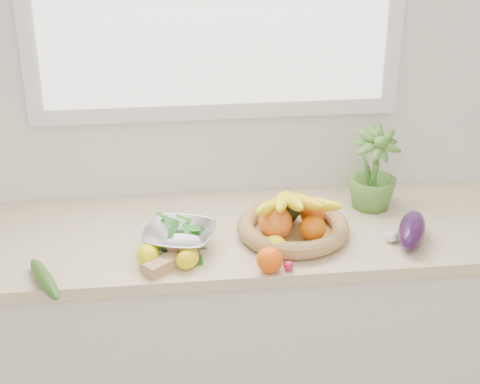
{
  "coord_description": "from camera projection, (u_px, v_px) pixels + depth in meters",
  "views": [
    {
      "loc": [
        -0.2,
        -0.23,
        2.09
      ],
      "look_at": [
        0.05,
        1.93,
        1.05
      ],
      "focal_mm": 55.0,
      "sensor_mm": 36.0,
      "label": 1
    }
  ],
  "objects": [
    {
      "name": "cucumber",
      "position": [
        44.0,
        279.0,
        2.17
      ],
      "size": [
        0.14,
        0.25,
        0.05
      ],
      "primitive_type": "ellipsoid",
      "rotation": [
        0.0,
        0.0,
        0.41
      ],
      "color": "#245218",
      "rests_on": "countertop"
    },
    {
      "name": "lemon_c",
      "position": [
        276.0,
        246.0,
        2.32
      ],
      "size": [
        0.1,
        0.11,
        0.07
      ],
      "primitive_type": "ellipsoid",
      "rotation": [
        0.0,
        0.0,
        0.59
      ],
      "color": "#FFEF0D",
      "rests_on": "countertop"
    },
    {
      "name": "back_wall",
      "position": [
        215.0,
        76.0,
        2.56
      ],
      "size": [
        4.5,
        0.02,
        2.7
      ],
      "primitive_type": "cube",
      "color": "white",
      "rests_on": "ground"
    },
    {
      "name": "lemon_b",
      "position": [
        187.0,
        259.0,
        2.25
      ],
      "size": [
        0.1,
        0.1,
        0.06
      ],
      "primitive_type": "ellipsoid",
      "rotation": [
        0.0,
        0.0,
        -0.8
      ],
      "color": "yellow",
      "rests_on": "countertop"
    },
    {
      "name": "counter_cabinet",
      "position": [
        226.0,
        343.0,
        2.69
      ],
      "size": [
        2.2,
        0.58,
        0.86
      ],
      "primitive_type": "cube",
      "color": "silver",
      "rests_on": "ground"
    },
    {
      "name": "countertop",
      "position": [
        225.0,
        235.0,
        2.5
      ],
      "size": [
        2.24,
        0.62,
        0.04
      ],
      "primitive_type": "cube",
      "color": "beige",
      "rests_on": "counter_cabinet"
    },
    {
      "name": "radish",
      "position": [
        289.0,
        266.0,
        2.25
      ],
      "size": [
        0.03,
        0.03,
        0.03
      ],
      "primitive_type": "sphere",
      "rotation": [
        0.0,
        0.0,
        0.03
      ],
      "color": "#CC1948",
      "rests_on": "countertop"
    },
    {
      "name": "orange_loose",
      "position": [
        270.0,
        260.0,
        2.23
      ],
      "size": [
        0.08,
        0.08,
        0.08
      ],
      "primitive_type": "sphere",
      "rotation": [
        0.0,
        0.0,
        -0.03
      ],
      "color": "#FD5707",
      "rests_on": "countertop"
    },
    {
      "name": "potted_herb",
      "position": [
        373.0,
        171.0,
        2.59
      ],
      "size": [
        0.2,
        0.2,
        0.31
      ],
      "primitive_type": "imported",
      "rotation": [
        0.0,
        0.0,
        0.14
      ],
      "color": "#4B802E",
      "rests_on": "countertop"
    },
    {
      "name": "fruit_basket",
      "position": [
        292.0,
        222.0,
        2.43
      ],
      "size": [
        0.41,
        0.41,
        0.19
      ],
      "color": "tan",
      "rests_on": "countertop"
    },
    {
      "name": "ginger",
      "position": [
        163.0,
        265.0,
        2.24
      ],
      "size": [
        0.12,
        0.12,
        0.04
      ],
      "primitive_type": "cube",
      "rotation": [
        0.0,
        0.0,
        0.7
      ],
      "color": "tan",
      "rests_on": "countertop"
    },
    {
      "name": "garlic_a",
      "position": [
        338.0,
        221.0,
        2.5
      ],
      "size": [
        0.05,
        0.05,
        0.04
      ],
      "primitive_type": "ellipsoid",
      "rotation": [
        0.0,
        0.0,
        0.17
      ],
      "color": "white",
      "rests_on": "countertop"
    },
    {
      "name": "garlic_b",
      "position": [
        281.0,
        231.0,
        2.43
      ],
      "size": [
        0.07,
        0.07,
        0.05
      ],
      "primitive_type": "ellipsoid",
      "rotation": [
        0.0,
        0.0,
        0.22
      ],
      "color": "beige",
      "rests_on": "countertop"
    },
    {
      "name": "eggplant",
      "position": [
        412.0,
        230.0,
        2.39
      ],
      "size": [
        0.17,
        0.24,
        0.09
      ],
      "primitive_type": "ellipsoid",
      "rotation": [
        0.0,
        0.0,
        -0.42
      ],
      "color": "#290E35",
      "rests_on": "countertop"
    },
    {
      "name": "apple",
      "position": [
        277.0,
        229.0,
        2.41
      ],
      "size": [
        0.1,
        0.1,
        0.08
      ],
      "primitive_type": "sphere",
      "rotation": [
        0.0,
        0.0,
        -0.38
      ],
      "color": "red",
      "rests_on": "countertop"
    },
    {
      "name": "garlic_c",
      "position": [
        391.0,
        236.0,
        2.41
      ],
      "size": [
        0.05,
        0.05,
        0.04
      ],
      "primitive_type": "ellipsoid",
      "rotation": [
        0.0,
        0.0,
        -0.16
      ],
      "color": "beige",
      "rests_on": "countertop"
    },
    {
      "name": "lemon_a",
      "position": [
        148.0,
        255.0,
        2.27
      ],
      "size": [
        0.08,
        0.1,
        0.07
      ],
      "primitive_type": "ellipsoid",
      "rotation": [
        0.0,
        0.0,
        -0.13
      ],
      "color": "yellow",
      "rests_on": "countertop"
    },
    {
      "name": "colander_with_spinach",
      "position": [
        179.0,
        233.0,
        2.34
      ],
      "size": [
        0.29,
        0.29,
        0.12
      ],
      "color": "silver",
      "rests_on": "countertop"
    }
  ]
}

